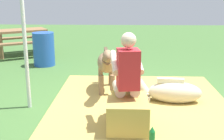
# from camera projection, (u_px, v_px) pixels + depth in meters

# --- Properties ---
(ground_plane) EXTENTS (24.00, 24.00, 0.00)m
(ground_plane) POSITION_uv_depth(u_px,v_px,m) (130.00, 105.00, 4.87)
(ground_plane) COLOR #426B33
(hay_patch) EXTENTS (3.42, 2.90, 0.02)m
(hay_patch) POSITION_uv_depth(u_px,v_px,m) (141.00, 106.00, 4.80)
(hay_patch) COLOR tan
(hay_patch) RESTS_ON ground
(hay_bale) EXTENTS (0.70, 0.54, 0.42)m
(hay_bale) POSITION_uv_depth(u_px,v_px,m) (128.00, 114.00, 3.99)
(hay_bale) COLOR tan
(hay_bale) RESTS_ON ground
(person_seated) EXTENTS (0.69, 0.47, 1.30)m
(person_seated) POSITION_uv_depth(u_px,v_px,m) (127.00, 75.00, 4.01)
(person_seated) COLOR beige
(person_seated) RESTS_ON ground
(pony_standing) EXTENTS (1.35, 0.40, 0.91)m
(pony_standing) POSITION_uv_depth(u_px,v_px,m) (106.00, 63.00, 5.35)
(pony_standing) COLOR #8C6B4C
(pony_standing) RESTS_ON ground
(pony_lying) EXTENTS (0.49, 1.35, 0.42)m
(pony_lying) POSITION_uv_depth(u_px,v_px,m) (169.00, 91.00, 4.95)
(pony_lying) COLOR beige
(pony_lying) RESTS_ON ground
(soda_bottle) EXTENTS (0.07, 0.07, 0.30)m
(soda_bottle) POSITION_uv_depth(u_px,v_px,m) (152.00, 138.00, 3.47)
(soda_bottle) COLOR #197233
(soda_bottle) RESTS_ON ground
(water_barrel) EXTENTS (0.53, 0.53, 0.83)m
(water_barrel) POSITION_uv_depth(u_px,v_px,m) (44.00, 49.00, 7.38)
(water_barrel) COLOR blue
(water_barrel) RESTS_ON ground
(tent_pole_left) EXTENTS (0.06, 0.06, 2.30)m
(tent_pole_left) POSITION_uv_depth(u_px,v_px,m) (24.00, 36.00, 4.50)
(tent_pole_left) COLOR silver
(tent_pole_left) RESTS_ON ground
(picnic_bench) EXTENTS (1.88, 1.95, 0.75)m
(picnic_bench) POSITION_uv_depth(u_px,v_px,m) (19.00, 36.00, 8.50)
(picnic_bench) COLOR olive
(picnic_bench) RESTS_ON ground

